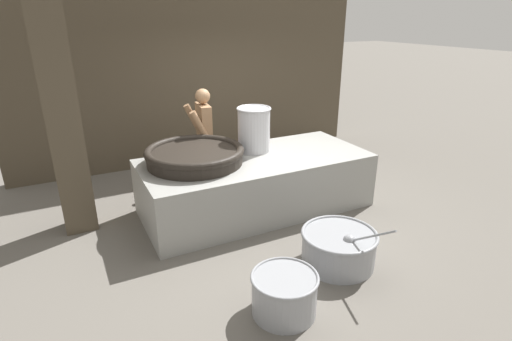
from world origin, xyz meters
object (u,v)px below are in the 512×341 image
object	(u,v)px
giant_wok_near	(195,155)
cook	(204,137)
prep_bowl_meat	(284,292)
prep_bowl_vegetables	(339,246)
stock_pot	(254,129)

from	to	relation	value
giant_wok_near	cook	bearing A→B (deg)	62.57
prep_bowl_meat	prep_bowl_vegetables	bearing A→B (deg)	23.48
giant_wok_near	cook	world-z (taller)	cook
stock_pot	giant_wok_near	bearing A→B (deg)	-172.45
giant_wok_near	prep_bowl_vegetables	distance (m)	2.26
cook	prep_bowl_meat	world-z (taller)	cook
giant_wok_near	stock_pot	xyz separation A→B (m)	(0.97, 0.13, 0.21)
stock_pot	prep_bowl_meat	world-z (taller)	stock_pot
prep_bowl_vegetables	prep_bowl_meat	world-z (taller)	prep_bowl_vegetables
prep_bowl_vegetables	cook	bearing A→B (deg)	102.79
stock_pot	prep_bowl_vegetables	distance (m)	2.20
giant_wok_near	prep_bowl_meat	world-z (taller)	giant_wok_near
stock_pot	cook	size ratio (longest dim) A/B	0.40
stock_pot	cook	bearing A→B (deg)	126.39
prep_bowl_meat	giant_wok_near	bearing A→B (deg)	91.95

